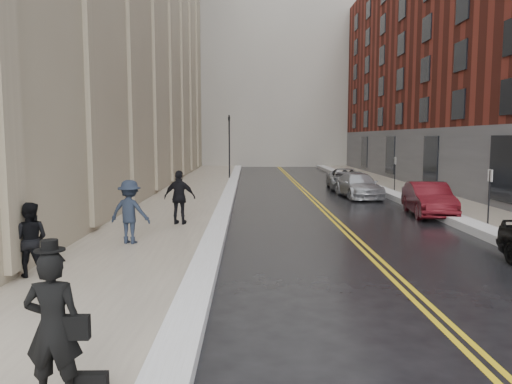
{
  "coord_description": "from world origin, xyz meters",
  "views": [
    {
      "loc": [
        -1.09,
        -10.31,
        3.39
      ],
      "look_at": [
        -0.83,
        6.14,
        1.6
      ],
      "focal_mm": 35.0,
      "sensor_mm": 36.0,
      "label": 1
    }
  ],
  "objects_px": {
    "car_silver_far": "(346,179)",
    "pedestrian_a": "(30,239)",
    "car_silver_near": "(359,186)",
    "pedestrian_c": "(180,197)",
    "pedestrian_b": "(130,212)",
    "pedestrian_main": "(53,327)",
    "car_maroon": "(429,199)"
  },
  "relations": [
    {
      "from": "car_silver_near",
      "to": "pedestrian_main",
      "type": "height_order",
      "value": "pedestrian_main"
    },
    {
      "from": "car_maroon",
      "to": "pedestrian_c",
      "type": "xyz_separation_m",
      "value": [
        -10.46,
        -2.87,
        0.44
      ]
    },
    {
      "from": "car_silver_far",
      "to": "pedestrian_main",
      "type": "bearing_deg",
      "value": -103.57
    },
    {
      "from": "pedestrian_b",
      "to": "pedestrian_c",
      "type": "distance_m",
      "value": 3.56
    },
    {
      "from": "pedestrian_main",
      "to": "pedestrian_b",
      "type": "xyz_separation_m",
      "value": [
        -1.27,
        9.34,
        0.03
      ]
    },
    {
      "from": "car_maroon",
      "to": "pedestrian_main",
      "type": "height_order",
      "value": "pedestrian_main"
    },
    {
      "from": "car_silver_near",
      "to": "pedestrian_a",
      "type": "bearing_deg",
      "value": -128.45
    },
    {
      "from": "car_silver_far",
      "to": "car_maroon",
      "type": "bearing_deg",
      "value": -78.36
    },
    {
      "from": "car_maroon",
      "to": "pedestrian_b",
      "type": "height_order",
      "value": "pedestrian_b"
    },
    {
      "from": "car_silver_far",
      "to": "pedestrian_main",
      "type": "relative_size",
      "value": 2.55
    },
    {
      "from": "pedestrian_main",
      "to": "car_maroon",
      "type": "bearing_deg",
      "value": -124.72
    },
    {
      "from": "pedestrian_a",
      "to": "car_silver_near",
      "type": "bearing_deg",
      "value": -128.77
    },
    {
      "from": "car_silver_near",
      "to": "pedestrian_c",
      "type": "relative_size",
      "value": 2.33
    },
    {
      "from": "car_silver_near",
      "to": "pedestrian_b",
      "type": "relative_size",
      "value": 2.41
    },
    {
      "from": "car_silver_near",
      "to": "pedestrian_b",
      "type": "height_order",
      "value": "pedestrian_b"
    },
    {
      "from": "car_silver_far",
      "to": "pedestrian_c",
      "type": "relative_size",
      "value": 2.4
    },
    {
      "from": "pedestrian_main",
      "to": "pedestrian_a",
      "type": "relative_size",
      "value": 1.09
    },
    {
      "from": "car_maroon",
      "to": "pedestrian_main",
      "type": "distance_m",
      "value": 18.68
    },
    {
      "from": "pedestrian_c",
      "to": "pedestrian_a",
      "type": "bearing_deg",
      "value": 77.75
    },
    {
      "from": "car_silver_near",
      "to": "pedestrian_a",
      "type": "xyz_separation_m",
      "value": [
        -11.4,
        -16.59,
        0.34
      ]
    },
    {
      "from": "car_silver_near",
      "to": "pedestrian_b",
      "type": "distance_m",
      "value": 16.3
    },
    {
      "from": "car_silver_near",
      "to": "pedestrian_main",
      "type": "relative_size",
      "value": 2.48
    },
    {
      "from": "car_silver_far",
      "to": "pedestrian_a",
      "type": "distance_m",
      "value": 24.28
    },
    {
      "from": "car_silver_near",
      "to": "pedestrian_a",
      "type": "height_order",
      "value": "pedestrian_a"
    },
    {
      "from": "pedestrian_b",
      "to": "car_silver_near",
      "type": "bearing_deg",
      "value": -115.34
    },
    {
      "from": "pedestrian_main",
      "to": "pedestrian_a",
      "type": "xyz_separation_m",
      "value": [
        -2.74,
        5.67,
        -0.07
      ]
    },
    {
      "from": "pedestrian_main",
      "to": "pedestrian_a",
      "type": "bearing_deg",
      "value": -65.6
    },
    {
      "from": "pedestrian_main",
      "to": "car_silver_near",
      "type": "bearing_deg",
      "value": -112.66
    },
    {
      "from": "pedestrian_b",
      "to": "car_maroon",
      "type": "bearing_deg",
      "value": -139.28
    },
    {
      "from": "pedestrian_b",
      "to": "pedestrian_c",
      "type": "xyz_separation_m",
      "value": [
        1.07,
        3.4,
        0.03
      ]
    },
    {
      "from": "car_silver_near",
      "to": "car_silver_far",
      "type": "height_order",
      "value": "car_silver_near"
    },
    {
      "from": "car_maroon",
      "to": "car_silver_far",
      "type": "height_order",
      "value": "car_maroon"
    }
  ]
}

